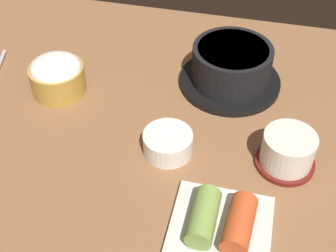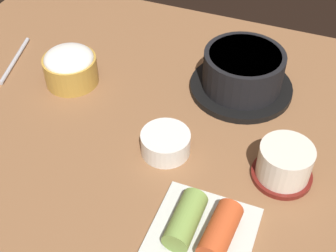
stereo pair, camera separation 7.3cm
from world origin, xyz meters
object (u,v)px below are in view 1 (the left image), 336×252
at_px(rice_bowl, 57,75).
at_px(tea_cup_with_saucer, 288,151).
at_px(banchan_cup_center, 168,143).
at_px(kimchi_plate, 221,225).
at_px(stone_pot, 231,67).

height_order(rice_bowl, tea_cup_with_saucer, rice_bowl).
xyz_separation_m(tea_cup_with_saucer, banchan_cup_center, (-0.18, -0.01, -0.01)).
distance_m(rice_bowl, kimchi_plate, 0.40).
bearing_deg(stone_pot, rice_bowl, -163.22).
xyz_separation_m(stone_pot, kimchi_plate, (0.03, -0.32, -0.02)).
bearing_deg(stone_pot, banchan_cup_center, -110.51).
bearing_deg(rice_bowl, stone_pot, 16.78).
xyz_separation_m(stone_pot, banchan_cup_center, (-0.07, -0.19, -0.02)).
relative_size(banchan_cup_center, kimchi_plate, 0.57).
relative_size(rice_bowl, banchan_cup_center, 1.25).
height_order(rice_bowl, kimchi_plate, rice_bowl).
distance_m(stone_pot, kimchi_plate, 0.32).
bearing_deg(tea_cup_with_saucer, rice_bowl, 167.93).
distance_m(stone_pot, banchan_cup_center, 0.20).
bearing_deg(stone_pot, tea_cup_with_saucer, -58.15).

